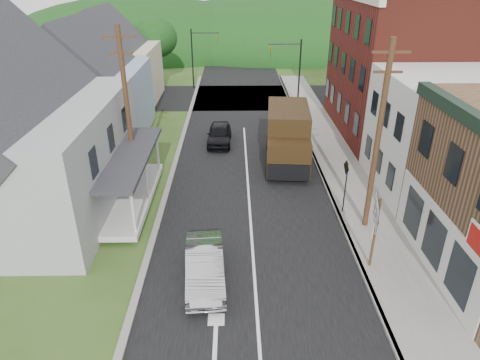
{
  "coord_description": "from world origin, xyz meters",
  "views": [
    {
      "loc": [
        -0.82,
        -14.22,
        11.5
      ],
      "look_at": [
        -0.53,
        4.38,
        2.2
      ],
      "focal_mm": 32.0,
      "sensor_mm": 36.0,
      "label": 1
    }
  ],
  "objects_px": {
    "silver_sedan": "(205,266)",
    "delivery_van": "(288,137)",
    "dark_sedan": "(219,134)",
    "warning_sign": "(346,179)",
    "route_sign_cluster": "(375,223)"
  },
  "relations": [
    {
      "from": "warning_sign",
      "to": "delivery_van",
      "type": "bearing_deg",
      "value": 102.71
    },
    {
      "from": "dark_sedan",
      "to": "delivery_van",
      "type": "bearing_deg",
      "value": -36.55
    },
    {
      "from": "silver_sedan",
      "to": "delivery_van",
      "type": "xyz_separation_m",
      "value": [
        4.64,
        11.65,
        1.1
      ]
    },
    {
      "from": "dark_sedan",
      "to": "route_sign_cluster",
      "type": "distance_m",
      "value": 15.97
    },
    {
      "from": "delivery_van",
      "to": "warning_sign",
      "type": "height_order",
      "value": "delivery_van"
    },
    {
      "from": "silver_sedan",
      "to": "delivery_van",
      "type": "relative_size",
      "value": 0.65
    },
    {
      "from": "silver_sedan",
      "to": "delivery_van",
      "type": "bearing_deg",
      "value": 63.67
    },
    {
      "from": "delivery_van",
      "to": "route_sign_cluster",
      "type": "height_order",
      "value": "delivery_van"
    },
    {
      "from": "dark_sedan",
      "to": "delivery_van",
      "type": "relative_size",
      "value": 0.63
    },
    {
      "from": "silver_sedan",
      "to": "dark_sedan",
      "type": "distance_m",
      "value": 15.13
    },
    {
      "from": "delivery_van",
      "to": "route_sign_cluster",
      "type": "xyz_separation_m",
      "value": [
        2.26,
        -10.93,
        0.43
      ]
    },
    {
      "from": "route_sign_cluster",
      "to": "delivery_van",
      "type": "bearing_deg",
      "value": 115.74
    },
    {
      "from": "warning_sign",
      "to": "route_sign_cluster",
      "type": "bearing_deg",
      "value": -94.4
    },
    {
      "from": "silver_sedan",
      "to": "warning_sign",
      "type": "relative_size",
      "value": 1.48
    },
    {
      "from": "route_sign_cluster",
      "to": "warning_sign",
      "type": "bearing_deg",
      "value": 105.39
    }
  ]
}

